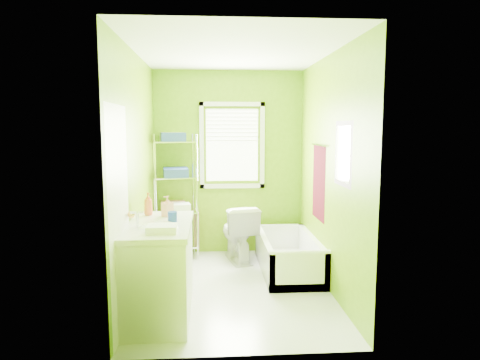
{
  "coord_description": "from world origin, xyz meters",
  "views": [
    {
      "loc": [
        -0.26,
        -4.64,
        1.81
      ],
      "look_at": [
        0.08,
        0.25,
        1.2
      ],
      "focal_mm": 32.0,
      "sensor_mm": 36.0,
      "label": 1
    }
  ],
  "objects": [
    {
      "name": "vanity",
      "position": [
        -0.76,
        -0.63,
        0.48
      ],
      "size": [
        0.61,
        1.2,
        1.14
      ],
      "color": "white",
      "rests_on": "ground"
    },
    {
      "name": "right_wall_decor",
      "position": [
        1.04,
        -0.02,
        1.32
      ],
      "size": [
        0.04,
        1.48,
        1.17
      ],
      "color": "#480811",
      "rests_on": "ground"
    },
    {
      "name": "room_envelope",
      "position": [
        0.0,
        0.0,
        1.55
      ],
      "size": [
        2.14,
        2.94,
        2.62
      ],
      "color": "#608E06",
      "rests_on": "ground"
    },
    {
      "name": "wire_shelf_unit",
      "position": [
        -0.73,
        1.23,
        1.06
      ],
      "size": [
        0.64,
        0.52,
        1.74
      ],
      "color": "silver",
      "rests_on": "ground"
    },
    {
      "name": "door",
      "position": [
        -1.04,
        -1.0,
        1.0
      ],
      "size": [
        0.09,
        0.8,
        2.0
      ],
      "color": "white",
      "rests_on": "ground"
    },
    {
      "name": "window",
      "position": [
        0.05,
        1.42,
        1.61
      ],
      "size": [
        0.92,
        0.05,
        1.22
      ],
      "color": "white",
      "rests_on": "ground"
    },
    {
      "name": "ground",
      "position": [
        0.0,
        0.0,
        0.0
      ],
      "size": [
        2.9,
        2.9,
        0.0
      ],
      "primitive_type": "plane",
      "color": "silver",
      "rests_on": "ground"
    },
    {
      "name": "toilet",
      "position": [
        0.11,
        1.02,
        0.39
      ],
      "size": [
        0.57,
        0.83,
        0.77
      ],
      "primitive_type": "imported",
      "rotation": [
        0.0,
        0.0,
        3.34
      ],
      "color": "white",
      "rests_on": "ground"
    },
    {
      "name": "bathtub",
      "position": [
        0.71,
        0.5,
        0.15
      ],
      "size": [
        0.68,
        1.45,
        0.47
      ],
      "color": "white",
      "rests_on": "ground"
    }
  ]
}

